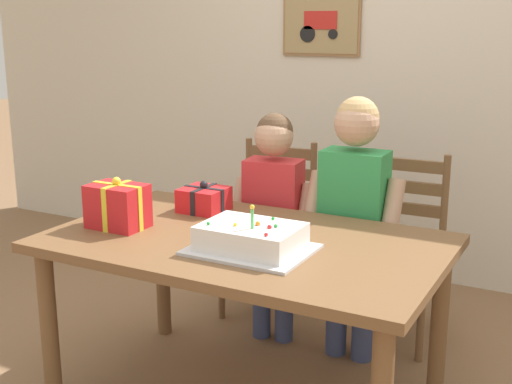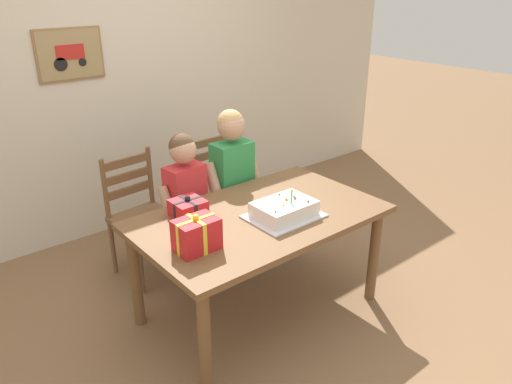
{
  "view_description": "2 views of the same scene",
  "coord_description": "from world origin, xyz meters",
  "px_view_note": "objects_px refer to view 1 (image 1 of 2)",
  "views": [
    {
      "loc": [
        1.22,
        -2.2,
        1.55
      ],
      "look_at": [
        0.03,
        0.03,
        0.91
      ],
      "focal_mm": 47.25,
      "sensor_mm": 36.0,
      "label": 1
    },
    {
      "loc": [
        -1.76,
        -2.12,
        2.09
      ],
      "look_at": [
        0.03,
        0.07,
        0.84
      ],
      "focal_mm": 34.6,
      "sensor_mm": 36.0,
      "label": 2
    }
  ],
  "objects_px": {
    "dining_table": "(245,259)",
    "child_younger": "(273,206)",
    "chair_left": "(271,227)",
    "gift_box_beside_cake": "(204,199)",
    "child_older": "(354,204)",
    "chair_right": "(397,246)",
    "birthday_cake": "(251,239)",
    "gift_box_red_large": "(118,206)"
  },
  "relations": [
    {
      "from": "dining_table",
      "to": "child_older",
      "type": "relative_size",
      "value": 1.25
    },
    {
      "from": "child_older",
      "to": "birthday_cake",
      "type": "bearing_deg",
      "value": -101.09
    },
    {
      "from": "gift_box_red_large",
      "to": "gift_box_beside_cake",
      "type": "relative_size",
      "value": 1.21
    },
    {
      "from": "gift_box_beside_cake",
      "to": "chair_left",
      "type": "relative_size",
      "value": 0.21
    },
    {
      "from": "birthday_cake",
      "to": "child_younger",
      "type": "xyz_separation_m",
      "value": [
        -0.26,
        0.72,
        -0.08
      ]
    },
    {
      "from": "dining_table",
      "to": "birthday_cake",
      "type": "relative_size",
      "value": 3.5
    },
    {
      "from": "chair_right",
      "to": "child_younger",
      "type": "xyz_separation_m",
      "value": [
        -0.52,
        -0.34,
        0.22
      ]
    },
    {
      "from": "birthday_cake",
      "to": "dining_table",
      "type": "bearing_deg",
      "value": 126.84
    },
    {
      "from": "birthday_cake",
      "to": "child_younger",
      "type": "distance_m",
      "value": 0.77
    },
    {
      "from": "gift_box_red_large",
      "to": "child_older",
      "type": "height_order",
      "value": "child_older"
    },
    {
      "from": "gift_box_beside_cake",
      "to": "chair_left",
      "type": "height_order",
      "value": "chair_left"
    },
    {
      "from": "dining_table",
      "to": "child_older",
      "type": "bearing_deg",
      "value": 68.45
    },
    {
      "from": "dining_table",
      "to": "gift_box_red_large",
      "type": "distance_m",
      "value": 0.58
    },
    {
      "from": "birthday_cake",
      "to": "gift_box_beside_cake",
      "type": "distance_m",
      "value": 0.59
    },
    {
      "from": "gift_box_red_large",
      "to": "child_younger",
      "type": "relative_size",
      "value": 0.21
    },
    {
      "from": "child_older",
      "to": "child_younger",
      "type": "xyz_separation_m",
      "value": [
        -0.4,
        0.0,
        -0.06
      ]
    },
    {
      "from": "gift_box_beside_cake",
      "to": "child_older",
      "type": "distance_m",
      "value": 0.67
    },
    {
      "from": "dining_table",
      "to": "child_younger",
      "type": "bearing_deg",
      "value": 106.14
    },
    {
      "from": "chair_left",
      "to": "gift_box_beside_cake",
      "type": "bearing_deg",
      "value": -90.13
    },
    {
      "from": "gift_box_red_large",
      "to": "dining_table",
      "type": "bearing_deg",
      "value": 12.12
    },
    {
      "from": "chair_left",
      "to": "chair_right",
      "type": "bearing_deg",
      "value": 0.02
    },
    {
      "from": "child_younger",
      "to": "birthday_cake",
      "type": "bearing_deg",
      "value": -69.73
    },
    {
      "from": "birthday_cake",
      "to": "chair_left",
      "type": "height_order",
      "value": "chair_left"
    },
    {
      "from": "gift_box_red_large",
      "to": "chair_left",
      "type": "distance_m",
      "value": 1.11
    },
    {
      "from": "dining_table",
      "to": "gift_box_beside_cake",
      "type": "height_order",
      "value": "gift_box_beside_cake"
    },
    {
      "from": "dining_table",
      "to": "gift_box_red_large",
      "type": "height_order",
      "value": "gift_box_red_large"
    },
    {
      "from": "dining_table",
      "to": "gift_box_beside_cake",
      "type": "bearing_deg",
      "value": 143.57
    },
    {
      "from": "child_older",
      "to": "child_younger",
      "type": "height_order",
      "value": "child_older"
    },
    {
      "from": "birthday_cake",
      "to": "gift_box_red_large",
      "type": "xyz_separation_m",
      "value": [
        -0.63,
        0.01,
        0.04
      ]
    },
    {
      "from": "chair_right",
      "to": "birthday_cake",
      "type": "bearing_deg",
      "value": -103.6
    },
    {
      "from": "gift_box_red_large",
      "to": "gift_box_beside_cake",
      "type": "distance_m",
      "value": 0.42
    },
    {
      "from": "gift_box_beside_cake",
      "to": "chair_right",
      "type": "xyz_separation_m",
      "value": [
        0.7,
        0.67,
        -0.31
      ]
    },
    {
      "from": "child_older",
      "to": "chair_right",
      "type": "bearing_deg",
      "value": 71.27
    },
    {
      "from": "chair_left",
      "to": "birthday_cake",
      "type": "bearing_deg",
      "value": -67.02
    },
    {
      "from": "gift_box_red_large",
      "to": "chair_left",
      "type": "relative_size",
      "value": 0.26
    },
    {
      "from": "chair_right",
      "to": "child_older",
      "type": "relative_size",
      "value": 0.74
    },
    {
      "from": "gift_box_beside_cake",
      "to": "chair_right",
      "type": "distance_m",
      "value": 1.02
    },
    {
      "from": "gift_box_beside_cake",
      "to": "birthday_cake",
      "type": "bearing_deg",
      "value": -40.77
    },
    {
      "from": "birthday_cake",
      "to": "child_older",
      "type": "bearing_deg",
      "value": 78.91
    },
    {
      "from": "chair_left",
      "to": "dining_table",
      "type": "bearing_deg",
      "value": -69.17
    },
    {
      "from": "gift_box_red_large",
      "to": "child_younger",
      "type": "bearing_deg",
      "value": 62.75
    },
    {
      "from": "chair_left",
      "to": "gift_box_red_large",
      "type": "bearing_deg",
      "value": -99.9
    }
  ]
}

